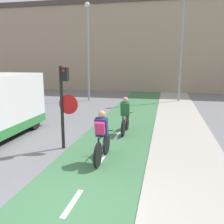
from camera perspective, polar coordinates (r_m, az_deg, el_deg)
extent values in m
plane|color=slate|center=(5.34, -11.09, -22.67)|extent=(120.00, 120.00, 0.00)
cube|color=#3D7047|center=(5.34, -11.10, -22.58)|extent=(2.77, 60.00, 0.02)
cube|color=white|center=(5.72, -9.01, -19.83)|extent=(0.12, 1.10, 0.00)
cube|color=white|center=(7.85, -2.32, -10.62)|extent=(0.12, 1.10, 0.00)
cube|color=white|center=(10.14, 1.23, -5.38)|extent=(0.12, 1.10, 0.00)
cube|color=white|center=(12.52, 3.42, -2.10)|extent=(0.12, 1.10, 0.00)
cube|color=gray|center=(26.82, 8.54, 13.99)|extent=(60.00, 5.00, 8.29)
cube|color=#473D38|center=(27.36, 8.84, 23.22)|extent=(60.00, 5.20, 0.50)
cylinder|color=black|center=(8.60, -11.35, 0.85)|extent=(0.11, 0.11, 2.83)
cube|color=black|center=(8.41, -10.69, 8.49)|extent=(0.20, 0.20, 0.44)
sphere|color=red|center=(8.30, -11.01, 9.20)|extent=(0.09, 0.09, 0.09)
cone|color=red|center=(8.48, -9.95, 1.72)|extent=(0.67, 0.01, 0.67)
cone|color=silver|center=(8.49, -9.94, 1.73)|extent=(0.60, 0.02, 0.60)
cylinder|color=gray|center=(19.12, -5.47, 12.86)|extent=(0.14, 0.14, 6.82)
sphere|color=silver|center=(19.51, -5.69, 23.25)|extent=(0.36, 0.36, 0.36)
cylinder|color=gray|center=(19.06, 15.51, 12.97)|extent=(0.14, 0.14, 7.14)
cylinder|color=black|center=(7.19, -3.26, -9.86)|extent=(0.07, 0.72, 0.72)
cylinder|color=black|center=(8.14, -1.28, -7.23)|extent=(0.07, 0.72, 0.72)
cylinder|color=black|center=(7.79, -1.85, -6.67)|extent=(0.04, 0.67, 0.44)
cylinder|color=black|center=(7.34, -2.78, -7.70)|extent=(0.04, 0.35, 0.47)
cylinder|color=black|center=(7.57, -2.16, -5.43)|extent=(0.04, 0.97, 0.07)
cylinder|color=black|center=(7.37, -2.84, -9.37)|extent=(0.04, 0.40, 0.05)
cylinder|color=black|center=(8.01, -1.30, -4.22)|extent=(0.46, 0.03, 0.03)
cube|color=navy|center=(7.38, -2.40, -3.48)|extent=(0.36, 0.31, 0.59)
sphere|color=tan|center=(7.33, -2.34, -0.54)|extent=(0.22, 0.22, 0.22)
cylinder|color=#232328|center=(7.50, -3.18, -6.85)|extent=(0.04, 0.07, 0.45)
cylinder|color=#232328|center=(7.46, -1.69, -6.96)|extent=(0.04, 0.07, 0.45)
cube|color=#DB286B|center=(7.21, -2.76, -3.69)|extent=(0.28, 0.23, 0.39)
cylinder|color=black|center=(10.01, 2.58, -3.68)|extent=(0.07, 0.70, 0.70)
cylinder|color=black|center=(10.98, 3.47, -2.30)|extent=(0.07, 0.70, 0.70)
cylinder|color=maroon|center=(10.64, 3.22, -1.75)|extent=(0.04, 0.65, 0.43)
cylinder|color=maroon|center=(10.19, 2.81, -2.25)|extent=(0.04, 0.34, 0.46)
cylinder|color=maroon|center=(10.44, 3.10, -0.78)|extent=(0.04, 0.94, 0.07)
cylinder|color=maroon|center=(10.20, 2.76, -3.44)|extent=(0.04, 0.39, 0.05)
cylinder|color=black|center=(10.89, 3.50, -0.09)|extent=(0.46, 0.03, 0.03)
cube|color=#235B33|center=(10.27, 3.02, 0.71)|extent=(0.36, 0.31, 0.59)
sphere|color=tan|center=(10.25, 3.08, 2.83)|extent=(0.22, 0.22, 0.22)
cylinder|color=#232328|center=(10.35, 2.42, -1.74)|extent=(0.04, 0.07, 0.44)
cylinder|color=#232328|center=(10.32, 3.51, -1.79)|extent=(0.04, 0.07, 0.44)
cube|color=black|center=(12.48, -19.59, 5.20)|extent=(1.85, 0.04, 0.70)
cylinder|color=black|center=(11.55, -17.32, -2.12)|extent=(0.18, 0.70, 0.70)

